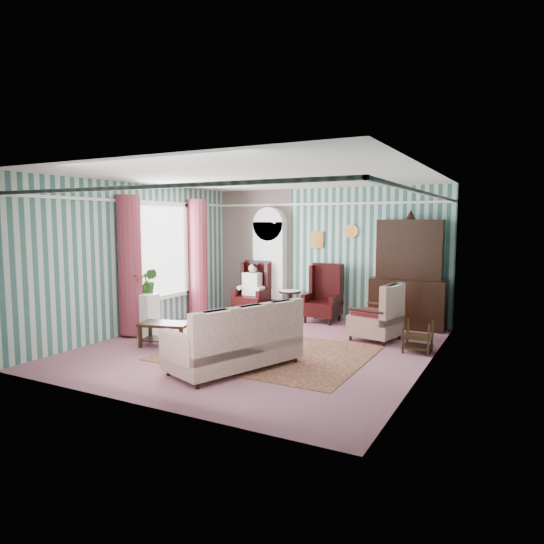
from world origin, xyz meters
The scene contains 17 objects.
floor centered at (0.00, 0.00, 0.00)m, with size 6.00×6.00×0.00m, color #935660.
room_shell centered at (-0.62, 0.18, 2.01)m, with size 5.53×6.02×2.91m.
bookcase centered at (-1.35, 2.84, 1.12)m, with size 0.80×0.28×2.24m, color silver.
dresser_hutch centered at (1.90, 2.72, 1.18)m, with size 1.50×0.56×2.36m, color black.
wingback_left centered at (-1.60, 2.45, 0.62)m, with size 0.76×0.80×1.25m, color black.
wingback_right centered at (0.15, 2.45, 0.62)m, with size 0.76×0.80×1.25m, color black.
seated_woman centered at (-1.60, 2.45, 0.59)m, with size 0.44×0.40×1.18m, color silver, non-canonical shape.
round_side_table centered at (-0.70, 2.60, 0.30)m, with size 0.50×0.50×0.60m, color black.
nest_table centered at (2.47, 0.90, 0.27)m, with size 0.45×0.38×0.54m, color black.
plant_stand centered at (-2.40, -0.30, 0.40)m, with size 0.55×0.35×0.80m, color silver.
rug centered at (0.30, -0.30, 0.01)m, with size 3.20×2.60×0.01m, color #491B18.
sofa centered at (0.26, -1.27, 0.48)m, with size 2.01×0.93×0.95m, color #B8AC8E.
floral_armchair centered at (1.61, 1.41, 0.53)m, with size 0.87×0.84×1.05m, color beige.
coffee_table centered at (-1.49, -0.74, 0.21)m, with size 0.85×0.47×0.42m, color black.
potted_plant_a centered at (-2.46, -0.43, 0.99)m, with size 0.34×0.30×0.38m, color #1A4816.
potted_plant_b centered at (-2.33, -0.15, 1.03)m, with size 0.26×0.21×0.47m, color #23541A.
potted_plant_c centered at (-2.42, -0.18, 1.00)m, with size 0.23×0.23×0.41m, color #26561A.
Camera 1 is at (4.01, -7.16, 2.17)m, focal length 32.00 mm.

